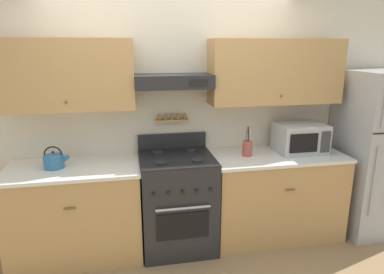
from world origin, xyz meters
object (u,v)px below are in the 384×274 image
object	(u,v)px
stove_range	(177,201)
utensil_crock	(247,148)
tea_kettle	(54,160)
refrigerator	(372,153)
microwave	(300,138)

from	to	relation	value
stove_range	utensil_crock	size ratio (longest dim) A/B	3.62
tea_kettle	stove_range	bearing A→B (deg)	-1.39
refrigerator	microwave	size ratio (longest dim) A/B	3.54
stove_range	microwave	xyz separation A→B (m)	(1.33, 0.05, 0.59)
stove_range	microwave	world-z (taller)	microwave
stove_range	tea_kettle	xyz separation A→B (m)	(-1.14, 0.03, 0.51)
utensil_crock	refrigerator	bearing A→B (deg)	-2.23
refrigerator	utensil_crock	world-z (taller)	refrigerator
stove_range	tea_kettle	size ratio (longest dim) A/B	4.71
stove_range	microwave	distance (m)	1.45
stove_range	microwave	size ratio (longest dim) A/B	2.24
refrigerator	microwave	bearing A→B (deg)	174.97
tea_kettle	microwave	distance (m)	2.47
refrigerator	microwave	world-z (taller)	refrigerator
refrigerator	stove_range	bearing A→B (deg)	179.26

